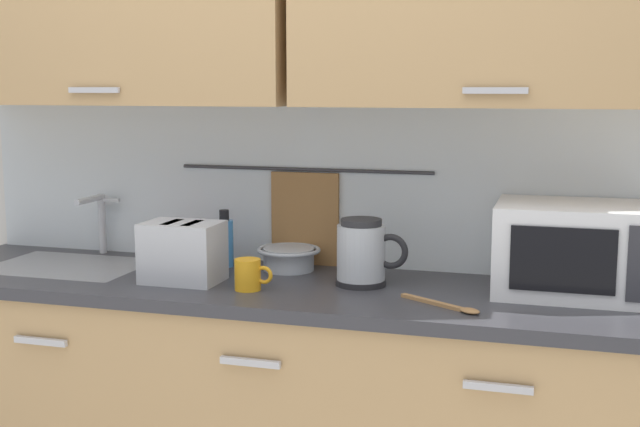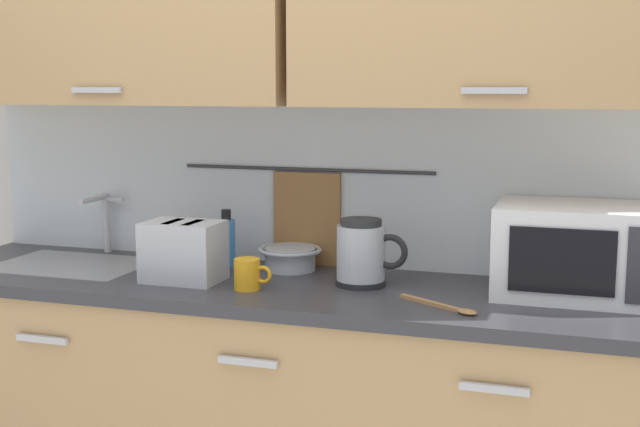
# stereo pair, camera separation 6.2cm
# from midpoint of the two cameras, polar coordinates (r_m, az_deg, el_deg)

# --- Properties ---
(counter_unit) EXTENTS (2.53, 0.64, 0.90)m
(counter_unit) POSITION_cam_midpoint_polar(r_m,az_deg,el_deg) (2.75, -3.20, -13.77)
(counter_unit) COLOR tan
(counter_unit) RESTS_ON ground
(back_wall_assembly) EXTENTS (3.70, 0.41, 2.50)m
(back_wall_assembly) POSITION_cam_midpoint_polar(r_m,az_deg,el_deg) (2.76, -1.53, 9.00)
(back_wall_assembly) COLOR silver
(back_wall_assembly) RESTS_ON ground
(sink_faucet) EXTENTS (0.09, 0.17, 0.22)m
(sink_faucet) POSITION_cam_midpoint_polar(r_m,az_deg,el_deg) (3.13, -15.58, -0.14)
(sink_faucet) COLOR #B2B5BA
(sink_faucet) RESTS_ON counter_unit
(microwave) EXTENTS (0.46, 0.35, 0.27)m
(microwave) POSITION_cam_midpoint_polar(r_m,az_deg,el_deg) (2.54, 16.57, -2.39)
(microwave) COLOR white
(microwave) RESTS_ON counter_unit
(electric_kettle) EXTENTS (0.23, 0.16, 0.21)m
(electric_kettle) POSITION_cam_midpoint_polar(r_m,az_deg,el_deg) (2.56, 2.26, -2.75)
(electric_kettle) COLOR black
(electric_kettle) RESTS_ON counter_unit
(dish_soap_bottle) EXTENTS (0.06, 0.06, 0.20)m
(dish_soap_bottle) POSITION_cam_midpoint_polar(r_m,az_deg,el_deg) (2.84, -7.23, -1.95)
(dish_soap_bottle) COLOR #3F8CD8
(dish_soap_bottle) RESTS_ON counter_unit
(mug_near_sink) EXTENTS (0.12, 0.08, 0.09)m
(mug_near_sink) POSITION_cam_midpoint_polar(r_m,az_deg,el_deg) (2.90, -10.23, -2.59)
(mug_near_sink) COLOR red
(mug_near_sink) RESTS_ON counter_unit
(mixing_bowl) EXTENTS (0.21, 0.21, 0.08)m
(mixing_bowl) POSITION_cam_midpoint_polar(r_m,az_deg,el_deg) (2.77, -2.81, -3.03)
(mixing_bowl) COLOR #A5ADB7
(mixing_bowl) RESTS_ON counter_unit
(toaster) EXTENTS (0.26, 0.17, 0.19)m
(toaster) POSITION_cam_midpoint_polar(r_m,az_deg,el_deg) (2.64, -10.12, -2.62)
(toaster) COLOR #B7BABF
(toaster) RESTS_ON counter_unit
(mug_by_kettle) EXTENTS (0.12, 0.08, 0.09)m
(mug_by_kettle) POSITION_cam_midpoint_polar(r_m,az_deg,el_deg) (2.52, -5.66, -4.22)
(mug_by_kettle) COLOR orange
(mug_by_kettle) RESTS_ON counter_unit
(wooden_spoon) EXTENTS (0.25, 0.17, 0.01)m
(wooden_spoon) POSITION_cam_midpoint_polar(r_m,az_deg,el_deg) (2.33, 8.14, -6.35)
(wooden_spoon) COLOR #9E7042
(wooden_spoon) RESTS_ON counter_unit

